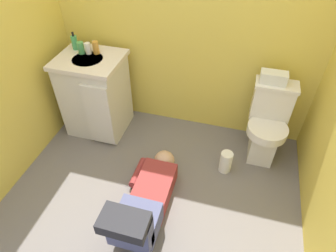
% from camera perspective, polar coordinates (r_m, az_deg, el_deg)
% --- Properties ---
extents(ground_plane, '(2.95, 2.97, 0.04)m').
position_cam_1_polar(ground_plane, '(2.63, -2.52, -12.57)').
color(ground_plane, slate).
extents(wall_back, '(2.61, 0.08, 2.40)m').
position_cam_1_polar(wall_back, '(2.68, 3.79, 21.73)').
color(wall_back, '#DEC149').
rests_on(wall_back, ground_plane).
extents(toilet, '(0.36, 0.46, 0.75)m').
position_cam_1_polar(toilet, '(2.79, 18.84, 0.35)').
color(toilet, silver).
rests_on(toilet, ground_plane).
extents(vanity_cabinet, '(0.60, 0.53, 0.82)m').
position_cam_1_polar(vanity_cabinet, '(3.01, -13.97, 6.04)').
color(vanity_cabinet, silver).
rests_on(vanity_cabinet, ground_plane).
extents(faucet, '(0.02, 0.02, 0.10)m').
position_cam_1_polar(faucet, '(2.89, -14.21, 14.98)').
color(faucet, silver).
rests_on(faucet, vanity_cabinet).
extents(person_plumber, '(0.39, 1.06, 0.52)m').
position_cam_1_polar(person_plumber, '(2.34, -4.51, -14.51)').
color(person_plumber, maroon).
rests_on(person_plumber, ground_plane).
extents(tissue_box, '(0.22, 0.11, 0.10)m').
position_cam_1_polar(tissue_box, '(2.62, 19.98, 8.91)').
color(tissue_box, silver).
rests_on(tissue_box, toilet).
extents(soap_dispenser, '(0.06, 0.06, 0.17)m').
position_cam_1_polar(soap_dispenser, '(2.96, -17.82, 15.31)').
color(soap_dispenser, '#46A15B').
rests_on(soap_dispenser, vanity_cabinet).
extents(bottle_green, '(0.06, 0.06, 0.11)m').
position_cam_1_polar(bottle_green, '(2.87, -16.68, 14.44)').
color(bottle_green, '#499953').
rests_on(bottle_green, vanity_cabinet).
extents(bottle_white, '(0.05, 0.05, 0.10)m').
position_cam_1_polar(bottle_white, '(2.85, -15.39, 14.45)').
color(bottle_white, white).
rests_on(bottle_white, vanity_cabinet).
extents(bottle_amber, '(0.06, 0.06, 0.12)m').
position_cam_1_polar(bottle_amber, '(2.83, -13.96, 14.68)').
color(bottle_amber, '#C68833').
rests_on(bottle_amber, vanity_cabinet).
extents(paper_towel_roll, '(0.11, 0.11, 0.22)m').
position_cam_1_polar(paper_towel_roll, '(2.72, 11.24, -6.91)').
color(paper_towel_roll, white).
rests_on(paper_towel_roll, ground_plane).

